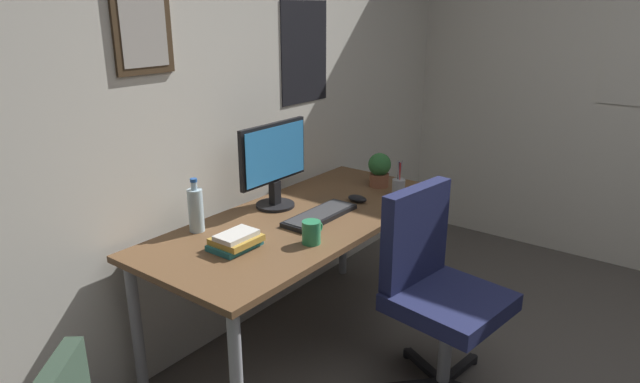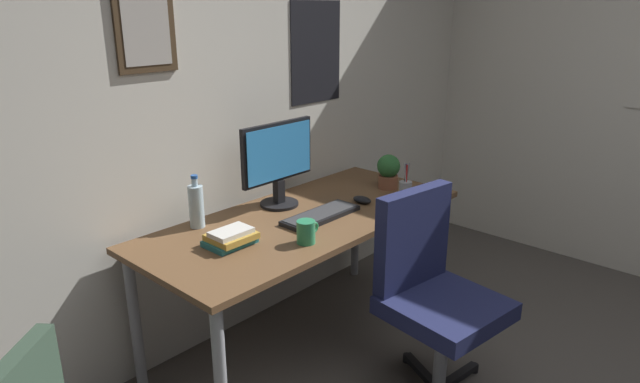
% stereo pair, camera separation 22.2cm
% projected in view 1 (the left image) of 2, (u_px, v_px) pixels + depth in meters
% --- Properties ---
extents(wall_back, '(4.40, 0.10, 2.60)m').
position_uv_depth(wall_back, '(222.00, 92.00, 2.73)').
color(wall_back, silver).
rests_on(wall_back, ground_plane).
extents(desk, '(1.70, 0.74, 0.72)m').
position_uv_depth(desk, '(304.00, 230.00, 2.74)').
color(desk, brown).
rests_on(desk, ground_plane).
extents(office_chair, '(0.57, 0.57, 0.95)m').
position_uv_depth(office_chair, '(435.00, 283.00, 2.48)').
color(office_chair, '#1E234C').
rests_on(office_chair, ground_plane).
extents(monitor, '(0.46, 0.20, 0.43)m').
position_uv_depth(monitor, '(274.00, 162.00, 2.78)').
color(monitor, black).
rests_on(monitor, desk).
extents(keyboard, '(0.43, 0.15, 0.03)m').
position_uv_depth(keyboard, '(320.00, 215.00, 2.70)').
color(keyboard, black).
rests_on(keyboard, desk).
extents(computer_mouse, '(0.06, 0.11, 0.04)m').
position_uv_depth(computer_mouse, '(357.00, 199.00, 2.92)').
color(computer_mouse, black).
rests_on(computer_mouse, desk).
extents(water_bottle, '(0.07, 0.07, 0.25)m').
position_uv_depth(water_bottle, '(196.00, 209.00, 2.51)').
color(water_bottle, silver).
rests_on(water_bottle, desk).
extents(coffee_mug_near, '(0.12, 0.08, 0.10)m').
position_uv_depth(coffee_mug_near, '(312.00, 232.00, 2.40)').
color(coffee_mug_near, '#2D8C59').
rests_on(coffee_mug_near, desk).
extents(potted_plant, '(0.13, 0.13, 0.20)m').
position_uv_depth(potted_plant, '(379.00, 169.00, 3.14)').
color(potted_plant, brown).
rests_on(potted_plant, desk).
extents(pen_cup, '(0.07, 0.07, 0.20)m').
position_uv_depth(pen_cup, '(399.00, 187.00, 2.99)').
color(pen_cup, '#9EA0A5').
rests_on(pen_cup, desk).
extents(book_stack_left, '(0.20, 0.16, 0.07)m').
position_uv_depth(book_stack_left, '(236.00, 241.00, 2.36)').
color(book_stack_left, '#26727A').
rests_on(book_stack_left, desk).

